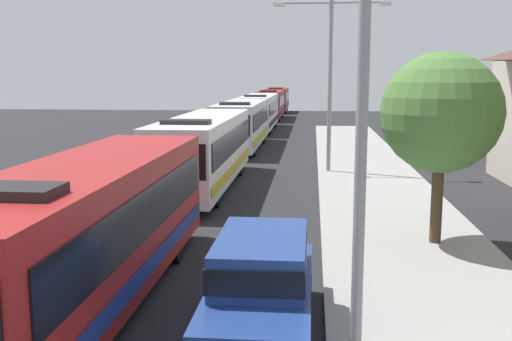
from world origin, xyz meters
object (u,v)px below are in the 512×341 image
object	(u,v)px
bus_middle	(242,123)
bus_fourth_in_line	(260,111)
bus_rear	(270,104)
bus_second_in_line	(204,149)
bus_lead	(89,228)
roadside_tree	(441,113)
white_suv	(261,283)
streetlamp_near	(364,56)
bus_tail_end	(277,99)
streetlamp_mid	(330,67)

from	to	relation	value
bus_middle	bus_fourth_in_line	bearing A→B (deg)	90.00
bus_fourth_in_line	bus_rear	xyz separation A→B (m)	(-0.00, 13.22, -0.00)
bus_second_in_line	bus_fourth_in_line	bearing A→B (deg)	90.00
bus_lead	bus_second_in_line	distance (m)	13.31
bus_middle	bus_rear	xyz separation A→B (m)	(-0.00, 26.12, -0.00)
roadside_tree	bus_middle	bearing A→B (deg)	110.21
bus_fourth_in_line	bus_rear	distance (m)	13.22
roadside_tree	bus_lead	bearing A→B (deg)	-147.82
bus_second_in_line	bus_middle	xyz separation A→B (m)	(-0.00, 13.76, -0.00)
bus_lead	bus_fourth_in_line	xyz separation A→B (m)	(0.00, 39.98, 0.00)
bus_second_in_line	white_suv	distance (m)	14.93
bus_lead	bus_fourth_in_line	distance (m)	39.98
streetlamp_near	bus_rear	bearing A→B (deg)	95.60
bus_lead	white_suv	distance (m)	3.92
bus_second_in_line	bus_tail_end	bearing A→B (deg)	90.00
bus_second_in_line	bus_tail_end	distance (m)	52.95
bus_lead	bus_middle	distance (m)	27.08
bus_lead	bus_fourth_in_line	size ratio (longest dim) A/B	0.92
bus_middle	white_suv	bearing A→B (deg)	-82.53
white_suv	streetlamp_mid	bearing A→B (deg)	84.79
bus_lead	bus_middle	bearing A→B (deg)	90.00
bus_lead	bus_rear	distance (m)	53.20
bus_middle	bus_fourth_in_line	distance (m)	12.90
bus_fourth_in_line	bus_tail_end	bearing A→B (deg)	90.00
bus_fourth_in_line	white_suv	xyz separation A→B (m)	(3.70, -41.12, -0.66)
bus_rear	streetlamp_near	xyz separation A→B (m)	(5.40, -55.01, 3.45)
bus_middle	bus_fourth_in_line	size ratio (longest dim) A/B	0.97
bus_fourth_in_line	bus_rear	world-z (taller)	same
bus_fourth_in_line	roadside_tree	bearing A→B (deg)	-76.94
bus_tail_end	white_suv	size ratio (longest dim) A/B	2.07
bus_fourth_in_line	white_suv	size ratio (longest dim) A/B	2.40
bus_lead	bus_rear	world-z (taller)	same
bus_fourth_in_line	streetlamp_near	size ratio (longest dim) A/B	1.50
bus_rear	roadside_tree	size ratio (longest dim) A/B	2.00
bus_fourth_in_line	streetlamp_mid	bearing A→B (deg)	-76.49
bus_lead	streetlamp_near	xyz separation A→B (m)	(5.40, -1.81, 3.45)
bus_tail_end	bus_middle	bearing A→B (deg)	-90.00
bus_tail_end	streetlamp_mid	xyz separation A→B (m)	(5.40, -48.75, 3.47)
bus_second_in_line	bus_middle	world-z (taller)	same
bus_lead	bus_second_in_line	world-z (taller)	same
bus_second_in_line	bus_tail_end	xyz separation A→B (m)	(-0.00, 52.95, -0.00)
roadside_tree	bus_tail_end	bearing A→B (deg)	97.54
streetlamp_near	bus_lead	bearing A→B (deg)	161.48
bus_lead	bus_tail_end	world-z (taller)	same
white_suv	bus_second_in_line	bearing A→B (deg)	104.35
bus_second_in_line	bus_fourth_in_line	world-z (taller)	same
bus_fourth_in_line	streetlamp_mid	distance (m)	23.36
streetlamp_near	streetlamp_mid	xyz separation A→B (m)	(0.00, 19.33, 0.02)
white_suv	roadside_tree	distance (m)	8.11
bus_middle	roadside_tree	bearing A→B (deg)	-69.79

